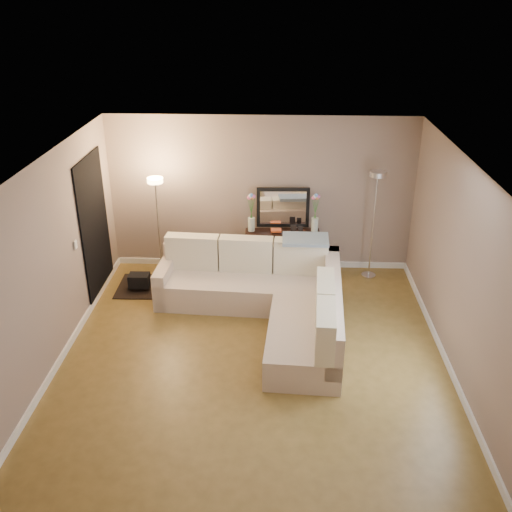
{
  "coord_description": "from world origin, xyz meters",
  "views": [
    {
      "loc": [
        0.29,
        -6.16,
        4.4
      ],
      "look_at": [
        0.0,
        0.8,
        1.1
      ],
      "focal_mm": 40.0,
      "sensor_mm": 36.0,
      "label": 1
    }
  ],
  "objects_px": {
    "floor_lamp_lit": "(157,209)",
    "floor_lamp_unlit": "(375,204)",
    "console_table": "(278,250)",
    "sectional_sofa": "(269,295)"
  },
  "relations": [
    {
      "from": "sectional_sofa",
      "to": "floor_lamp_lit",
      "type": "distance_m",
      "value": 2.31
    },
    {
      "from": "floor_lamp_lit",
      "to": "floor_lamp_unlit",
      "type": "xyz_separation_m",
      "value": [
        3.44,
        0.2,
        0.06
      ]
    },
    {
      "from": "console_table",
      "to": "floor_lamp_lit",
      "type": "distance_m",
      "value": 2.09
    },
    {
      "from": "console_table",
      "to": "floor_lamp_unlit",
      "type": "height_order",
      "value": "floor_lamp_unlit"
    },
    {
      "from": "console_table",
      "to": "floor_lamp_unlit",
      "type": "distance_m",
      "value": 1.76
    },
    {
      "from": "sectional_sofa",
      "to": "floor_lamp_lit",
      "type": "bearing_deg",
      "value": 147.13
    },
    {
      "from": "sectional_sofa",
      "to": "floor_lamp_unlit",
      "type": "relative_size",
      "value": 1.53
    },
    {
      "from": "sectional_sofa",
      "to": "console_table",
      "type": "relative_size",
      "value": 2.25
    },
    {
      "from": "floor_lamp_lit",
      "to": "floor_lamp_unlit",
      "type": "bearing_deg",
      "value": 3.28
    },
    {
      "from": "sectional_sofa",
      "to": "console_table",
      "type": "xyz_separation_m",
      "value": [
        0.11,
        1.42,
        0.07
      ]
    }
  ]
}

